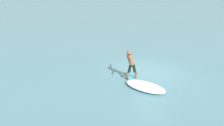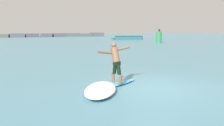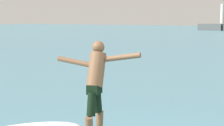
# 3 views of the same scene
# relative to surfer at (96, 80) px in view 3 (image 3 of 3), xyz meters

# --- Properties ---
(surfer) EXTENTS (1.52, 0.72, 1.62)m
(surfer) POSITION_rel_surfer_xyz_m (0.00, 0.00, 0.00)
(surfer) COLOR brown
(surfer) RESTS_ON surfboard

